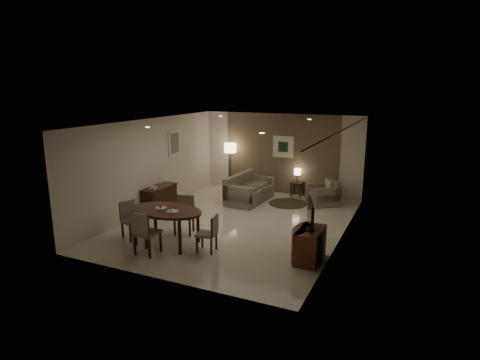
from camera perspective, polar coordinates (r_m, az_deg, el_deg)
The scene contains 31 objects.
room_shell at distance 10.82m, azimuth 0.44°, elevation 1.25°, with size 5.50×7.00×2.70m.
taupe_accent at distance 13.64m, azimuth 5.78°, elevation 3.72°, with size 3.96×0.03×2.70m, color brown.
curtain_wall at distance 9.68m, azimuth 14.07°, elevation -0.80°, with size 0.08×6.70×2.58m, color beige, non-canonical shape.
curtain_rod at distance 9.45m, azimuth 14.52°, elevation 6.98°, with size 0.03×0.03×6.80m, color black.
art_back_frame at distance 13.55m, azimuth 6.17°, elevation 4.72°, with size 0.72×0.03×0.72m, color silver.
art_back_canvas at distance 13.54m, azimuth 6.15°, elevation 4.71°, with size 0.34×0.01×0.34m, color black.
art_left_frame at distance 12.74m, azimuth -9.32°, elevation 5.20°, with size 0.03×0.60×0.80m, color silver.
art_left_canvas at distance 12.73m, azimuth -9.27°, elevation 5.20°, with size 0.01×0.46×0.64m, color gray.
downlight_nl at distance 9.45m, azimuth -12.99°, elevation 7.34°, with size 0.10×0.10×0.01m, color white.
downlight_nr at distance 8.06m, azimuth 3.13°, elevation 6.67°, with size 0.10×0.10×0.01m, color white.
downlight_fl at distance 12.49m, azimuth -2.81°, elevation 9.06°, with size 0.10×0.10×0.01m, color white.
downlight_fr at distance 11.47m, azimuth 9.84°, elevation 8.49°, with size 0.10×0.10×0.01m, color white.
console_desk at distance 11.95m, azimuth -11.34°, elevation -2.66°, with size 0.48×1.20×0.75m, color #3F1E14, non-canonical shape.
telephone at distance 11.61m, azimuth -12.30°, elevation -1.01°, with size 0.20×0.14×0.09m, color white, non-canonical shape.
tv_cabinet at distance 8.63m, azimuth 9.94°, elevation -9.12°, with size 0.48×0.90×0.70m, color #5F2D1C, non-canonical shape.
flat_tv at distance 8.41m, azimuth 9.99°, elevation -4.87°, with size 0.06×0.88×0.60m, color black, non-canonical shape.
dining_table at distance 9.51m, azimuth -10.38°, elevation -6.57°, with size 1.77×1.11×0.83m, color #3F1E14, non-canonical shape.
chair_near at distance 9.03m, azimuth -13.07°, elevation -7.24°, with size 0.48×0.48×0.99m, color gray, non-canonical shape.
chair_far at distance 10.05m, azimuth -7.99°, elevation -5.04°, with size 0.46×0.46×0.94m, color gray, non-canonical shape.
chair_left at distance 10.04m, azimuth -15.05°, elevation -5.55°, with size 0.43×0.43×0.89m, color gray, non-canonical shape.
chair_right at distance 8.97m, azimuth -4.79°, elevation -7.59°, with size 0.41×0.41×0.84m, color gray, non-canonical shape.
plate_a at distance 9.51m, azimuth -11.20°, elevation -3.91°, with size 0.26×0.26×0.02m, color white.
plate_b at distance 9.21m, azimuth -9.54°, elevation -4.41°, with size 0.26×0.26×0.02m, color white.
fruit_apple at distance 9.50m, azimuth -11.22°, elevation -3.61°, with size 0.09×0.09×0.09m, color #C44816.
napkin at distance 9.21m, azimuth -9.54°, elevation -4.28°, with size 0.12×0.08×0.03m, color white.
round_rug at distance 12.66m, azimuth 6.84°, elevation -3.32°, with size 1.21×1.21×0.01m, color #443A26.
sofa at distance 12.71m, azimuth 1.36°, elevation -1.18°, with size 0.91×1.82×0.86m, color gray, non-canonical shape.
armchair at distance 12.67m, azimuth 11.69°, elevation -1.72°, with size 0.86×0.81×0.77m, color gray, non-canonical shape.
side_table at distance 13.45m, azimuth 8.09°, elevation -1.29°, with size 0.39×0.39×0.49m, color black, non-canonical shape.
table_lamp at distance 13.34m, azimuth 8.16°, elevation 0.77°, with size 0.22×0.22×0.50m, color #FFEAC1, non-canonical shape.
floor_lamp at distance 14.09m, azimuth -1.39°, elevation 1.91°, with size 0.42×0.42×1.65m, color #FFE5B7, non-canonical shape.
Camera 1 is at (4.34, -9.25, 3.63)m, focal length 30.00 mm.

